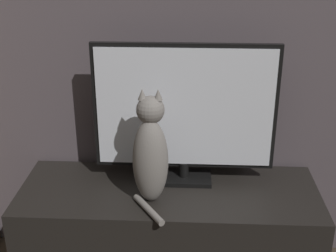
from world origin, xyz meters
name	(u,v)px	position (x,y,z in m)	size (l,w,h in m)	color
tv_stand	(169,235)	(0.00, 0.93, 0.25)	(1.34, 0.49, 0.49)	black
tv	(185,112)	(0.06, 1.03, 0.83)	(0.80, 0.15, 0.64)	black
cat	(151,154)	(-0.07, 0.85, 0.71)	(0.15, 0.28, 0.49)	gray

